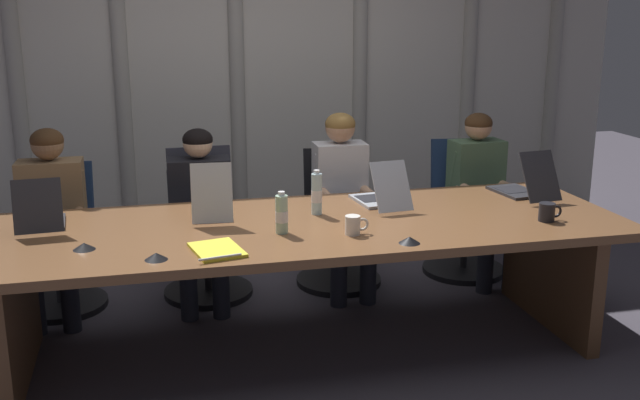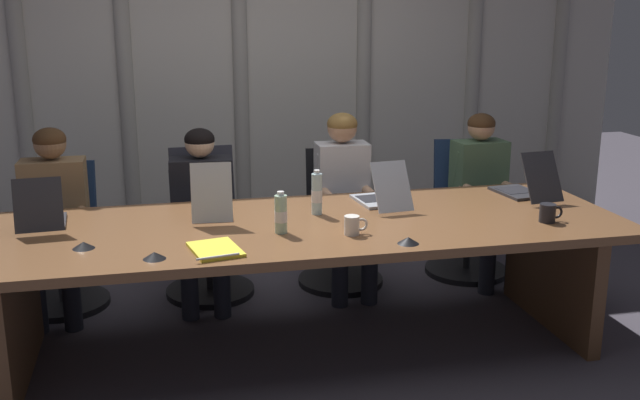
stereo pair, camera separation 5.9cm
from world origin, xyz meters
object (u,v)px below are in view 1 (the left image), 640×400
(office_chair_left_mid, at_px, (206,240))
(office_chair_right_mid, at_px, (464,223))
(laptop_center, at_px, (380,196))
(conference_mic_middle, at_px, (84,246))
(office_chair_left_end, at_px, (58,253))
(office_chair_center, at_px, (338,233))
(water_bottle_primary, at_px, (282,214))
(conference_mic_left_side, at_px, (156,256))
(laptop_left_end, at_px, (40,218))
(coffee_mug_far, at_px, (547,212))
(conference_mic_right_side, at_px, (410,240))
(person_left_end, at_px, (51,211))
(laptop_left_mid, at_px, (212,207))
(laptop_right_mid, at_px, (523,187))
(person_right_mid, at_px, (481,186))
(coffee_mug_near, at_px, (354,225))
(person_left_mid, at_px, (201,205))
(spiral_notepad, at_px, (217,250))
(person_center, at_px, (343,191))
(water_bottle_secondary, at_px, (317,194))

(office_chair_left_mid, bearing_deg, office_chair_right_mid, 86.68)
(laptop_center, xyz_separation_m, conference_mic_middle, (-1.68, -0.47, -0.04))
(office_chair_left_end, height_order, office_chair_right_mid, office_chair_right_mid)
(office_chair_center, distance_m, water_bottle_primary, 1.41)
(office_chair_left_end, relative_size, conference_mic_left_side, 8.40)
(laptop_left_end, distance_m, coffee_mug_far, 2.77)
(conference_mic_middle, relative_size, conference_mic_right_side, 1.00)
(person_left_end, height_order, conference_mic_left_side, person_left_end)
(office_chair_center, xyz_separation_m, conference_mic_left_side, (-1.27, -1.45, 0.42))
(laptop_center, height_order, office_chair_left_mid, laptop_center)
(office_chair_left_mid, xyz_separation_m, conference_mic_middle, (-0.68, -1.22, 0.40))
(office_chair_center, xyz_separation_m, conference_mic_right_side, (-0.02, -1.49, 0.42))
(laptop_left_mid, height_order, laptop_right_mid, laptop_left_mid)
(person_right_mid, height_order, coffee_mug_near, person_right_mid)
(laptop_left_mid, distance_m, conference_mic_middle, 0.79)
(person_left_end, relative_size, person_left_mid, 1.03)
(laptop_center, xyz_separation_m, spiral_notepad, (-1.04, -0.65, -0.05))
(laptop_center, distance_m, office_chair_center, 0.88)
(person_center, xyz_separation_m, conference_mic_left_side, (-1.27, -1.29, 0.07))
(laptop_left_mid, height_order, conference_mic_right_side, laptop_left_mid)
(person_left_mid, distance_m, coffee_mug_near, 1.33)
(office_chair_right_mid, xyz_separation_m, conference_mic_right_side, (-0.98, -1.49, 0.41))
(office_chair_left_end, distance_m, office_chair_center, 1.88)
(laptop_left_end, relative_size, spiral_notepad, 1.15)
(conference_mic_middle, bearing_deg, person_right_mid, 21.87)
(conference_mic_right_side, distance_m, spiral_notepad, 0.96)
(laptop_center, relative_size, water_bottle_primary, 2.19)
(office_chair_center, bearing_deg, conference_mic_left_side, -36.23)
(person_right_mid, bearing_deg, office_chair_center, -102.27)
(laptop_left_mid, relative_size, office_chair_center, 0.46)
(coffee_mug_near, height_order, conference_mic_middle, coffee_mug_near)
(person_center, bearing_deg, coffee_mug_far, 38.22)
(office_chair_right_mid, height_order, person_right_mid, person_right_mid)
(spiral_notepad, bearing_deg, conference_mic_middle, 152.33)
(laptop_left_mid, height_order, person_left_end, person_left_end)
(conference_mic_middle, xyz_separation_m, spiral_notepad, (0.63, -0.18, -0.01))
(conference_mic_right_side, bearing_deg, office_chair_left_end, 141.33)
(laptop_center, distance_m, conference_mic_left_side, 1.51)
(laptop_right_mid, distance_m, person_left_end, 2.95)
(office_chair_center, bearing_deg, person_center, 2.46)
(office_chair_right_mid, bearing_deg, conference_mic_right_side, -24.45)
(laptop_right_mid, distance_m, person_center, 1.18)
(laptop_center, xyz_separation_m, person_right_mid, (0.95, 0.59, -0.13))
(laptop_left_end, height_order, conference_mic_middle, laptop_left_end)
(office_chair_left_mid, xyz_separation_m, water_bottle_secondary, (0.58, -0.86, 0.50))
(water_bottle_secondary, xyz_separation_m, conference_mic_left_side, (-0.92, -0.60, -0.10))
(coffee_mug_near, bearing_deg, person_left_end, 145.36)
(conference_mic_middle, bearing_deg, coffee_mug_far, -1.81)
(water_bottle_secondary, bearing_deg, person_left_mid, 131.29)
(laptop_center, distance_m, person_left_end, 2.03)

